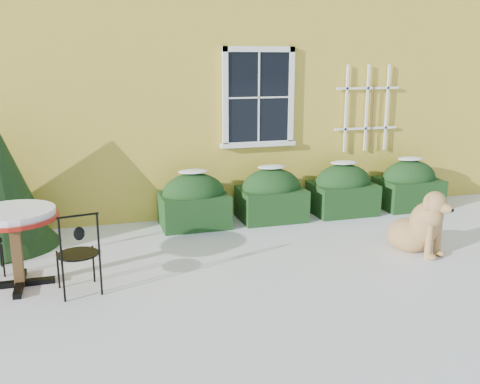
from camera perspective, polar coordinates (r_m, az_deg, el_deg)
name	(u,v)px	position (r m, az deg, el deg)	size (l,w,h in m)	color
ground	(264,286)	(6.35, 2.61, -10.00)	(80.00, 80.00, 0.00)	white
house	(164,31)	(12.64, -8.12, 16.67)	(12.40, 8.40, 6.40)	yellow
hedge_row	(308,193)	(9.06, 7.23, -0.09)	(4.95, 0.80, 0.91)	black
bistro_table	(14,223)	(6.61, -22.99, -3.04)	(1.00, 1.00, 0.93)	black
patio_chair_near	(78,253)	(6.27, -16.87, -6.20)	(0.50, 0.49, 0.97)	black
dog	(420,227)	(7.69, 18.61, -3.51)	(0.78, 1.02, 0.92)	tan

